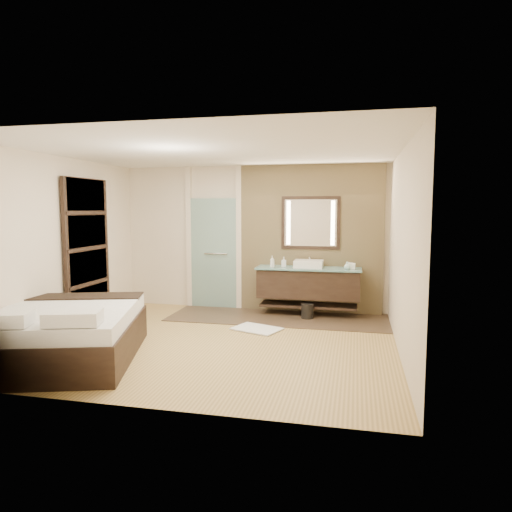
% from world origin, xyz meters
% --- Properties ---
extents(floor, '(5.00, 5.00, 0.00)m').
position_xyz_m(floor, '(0.00, 0.00, 0.00)').
color(floor, olive).
rests_on(floor, ground).
extents(tile_strip, '(3.80, 1.30, 0.01)m').
position_xyz_m(tile_strip, '(0.60, 1.60, 0.01)').
color(tile_strip, '#3D3021').
rests_on(tile_strip, floor).
extents(stone_wall, '(2.60, 0.08, 2.70)m').
position_xyz_m(stone_wall, '(1.10, 2.21, 1.35)').
color(stone_wall, tan).
rests_on(stone_wall, floor).
extents(vanity, '(1.85, 0.55, 0.88)m').
position_xyz_m(vanity, '(1.10, 1.92, 0.58)').
color(vanity, black).
rests_on(vanity, stone_wall).
extents(mirror_unit, '(1.06, 0.04, 0.96)m').
position_xyz_m(mirror_unit, '(1.10, 2.16, 1.65)').
color(mirror_unit, black).
rests_on(mirror_unit, stone_wall).
extents(frosted_door, '(1.10, 0.12, 2.70)m').
position_xyz_m(frosted_door, '(-0.75, 2.20, 1.14)').
color(frosted_door, silver).
rests_on(frosted_door, floor).
extents(shoji_partition, '(0.06, 1.20, 2.40)m').
position_xyz_m(shoji_partition, '(-2.43, 0.60, 1.21)').
color(shoji_partition, black).
rests_on(shoji_partition, floor).
extents(bed, '(2.22, 2.50, 0.81)m').
position_xyz_m(bed, '(-1.65, -1.16, 0.34)').
color(bed, black).
rests_on(bed, floor).
extents(bath_mat, '(0.85, 0.73, 0.02)m').
position_xyz_m(bath_mat, '(0.41, 0.75, 0.02)').
color(bath_mat, silver).
rests_on(bath_mat, floor).
extents(waste_bin, '(0.27, 0.27, 0.26)m').
position_xyz_m(waste_bin, '(1.11, 1.64, 0.13)').
color(waste_bin, black).
rests_on(waste_bin, floor).
extents(tissue_box, '(0.13, 0.13, 0.10)m').
position_xyz_m(tissue_box, '(1.85, 1.87, 0.92)').
color(tissue_box, white).
rests_on(tissue_box, vanity).
extents(soap_bottle_a, '(0.10, 0.10, 0.21)m').
position_xyz_m(soap_bottle_a, '(0.46, 1.80, 0.97)').
color(soap_bottle_a, silver).
rests_on(soap_bottle_a, vanity).
extents(soap_bottle_b, '(0.08, 0.09, 0.18)m').
position_xyz_m(soap_bottle_b, '(0.65, 1.94, 0.95)').
color(soap_bottle_b, '#B2B2B2').
rests_on(soap_bottle_b, vanity).
extents(soap_bottle_c, '(0.13, 0.13, 0.14)m').
position_xyz_m(soap_bottle_c, '(1.77, 1.78, 0.93)').
color(soap_bottle_c, silver).
rests_on(soap_bottle_c, vanity).
extents(cup, '(0.16, 0.16, 0.10)m').
position_xyz_m(cup, '(1.81, 2.00, 0.91)').
color(cup, silver).
rests_on(cup, vanity).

